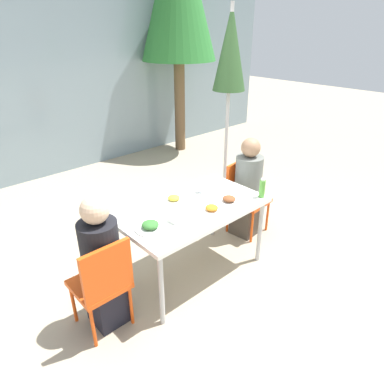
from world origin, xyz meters
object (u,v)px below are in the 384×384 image
chair_left (103,281)px  person_left (102,266)px  closed_umbrella (230,57)px  drinking_cup (202,188)px  salad_bowl (178,218)px  bottle (262,188)px  chair_right (244,192)px  person_right (247,190)px

chair_left → person_left: (0.05, 0.08, 0.07)m
closed_umbrella → drinking_cup: (-1.08, -0.67, -1.12)m
drinking_cup → chair_left: bearing=-169.6°
salad_bowl → bottle: bearing=-13.3°
closed_umbrella → chair_left: bearing=-159.1°
closed_umbrella → bottle: 1.72m
bottle → salad_bowl: bearing=166.7°
chair_right → person_right: size_ratio=0.72×
chair_right → salad_bowl: (-1.25, -0.29, 0.28)m
person_left → person_right: (1.90, 0.10, 0.00)m
person_left → salad_bowl: person_left is taller
chair_left → person_left: bearing=58.2°
chair_left → person_right: size_ratio=0.72×
person_left → bottle: bearing=-11.1°
person_left → drinking_cup: person_left is taller
person_right → salad_bowl: (-1.21, -0.20, 0.20)m
person_left → closed_umbrella: closed_umbrella is taller
chair_left → person_right: (1.95, 0.18, 0.07)m
drinking_cup → salad_bowl: bearing=-154.5°
person_left → chair_right: 1.95m
person_left → person_right: size_ratio=0.99×
bottle → salad_bowl: size_ratio=1.28×
chair_left → drinking_cup: 1.33m
person_right → drinking_cup: size_ratio=11.50×
person_left → bottle: (1.58, -0.31, 0.27)m
person_left → chair_right: (1.94, 0.18, -0.07)m
closed_umbrella → bottle: size_ratio=12.80×
person_left → chair_left: bearing=-121.8°
chair_right → salad_bowl: 1.31m
person_right → bottle: size_ratio=6.05×
salad_bowl → chair_right: bearing=13.0°
chair_right → drinking_cup: (-0.71, -0.03, 0.30)m
closed_umbrella → drinking_cup: bearing=-148.3°
closed_umbrella → person_right: bearing=-119.7°
salad_bowl → closed_umbrella: bearing=29.7°
person_right → bottle: person_right is taller
chair_right → closed_umbrella: 1.60m
drinking_cup → bottle: bearing=-52.5°
closed_umbrella → person_left: bearing=-160.4°
closed_umbrella → salad_bowl: bearing=-150.3°
chair_right → bottle: bearing=48.5°
person_right → closed_umbrella: bearing=-125.8°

